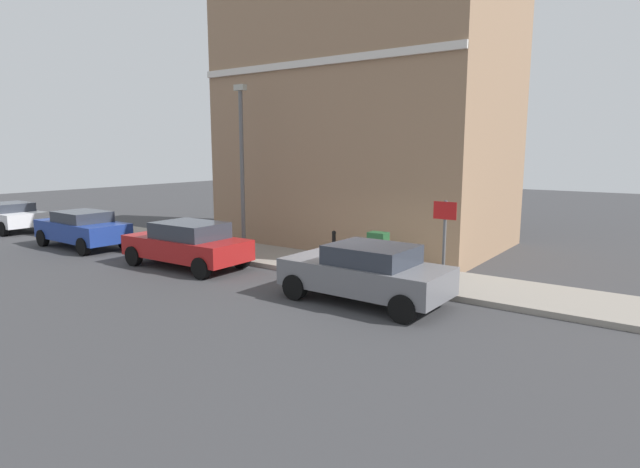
{
  "coord_description": "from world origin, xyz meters",
  "views": [
    {
      "loc": [
        -11.27,
        -7.3,
        3.68
      ],
      "look_at": [
        1.15,
        1.55,
        1.2
      ],
      "focal_mm": 29.08,
      "sensor_mm": 36.0,
      "label": 1
    }
  ],
  "objects": [
    {
      "name": "car_blue",
      "position": [
        -0.69,
        11.33,
        0.74
      ],
      "size": [
        1.92,
        4.12,
        1.39
      ],
      "rotation": [
        0.0,
        0.0,
        1.54
      ],
      "color": "navy",
      "rests_on": "ground"
    },
    {
      "name": "ground",
      "position": [
        0.0,
        0.0,
        0.0
      ],
      "size": [
        80.0,
        80.0,
        0.0
      ],
      "primitive_type": "plane",
      "color": "#38383A"
    },
    {
      "name": "bollard_near_cabinet",
      "position": [
        2.01,
        1.62,
        0.7
      ],
      "size": [
        0.14,
        0.14,
        1.04
      ],
      "color": "black",
      "rests_on": "sidewalk"
    },
    {
      "name": "street_sign",
      "position": [
        0.91,
        -2.44,
        1.66
      ],
      "size": [
        0.08,
        0.6,
        2.3
      ],
      "color": "#59595B",
      "rests_on": "sidewalk"
    },
    {
      "name": "car_white",
      "position": [
        -0.41,
        17.97,
        0.7
      ],
      "size": [
        1.9,
        3.98,
        1.31
      ],
      "rotation": [
        0.0,
        0.0,
        1.57
      ],
      "color": "silver",
      "rests_on": "ground"
    },
    {
      "name": "sidewalk",
      "position": [
        1.93,
        6.0,
        0.07
      ],
      "size": [
        2.55,
        30.0,
        0.15
      ],
      "primitive_type": "cube",
      "color": "gray",
      "rests_on": "ground"
    },
    {
      "name": "car_red",
      "position": [
        -0.61,
        5.44,
        0.76
      ],
      "size": [
        1.97,
        4.24,
        1.45
      ],
      "rotation": [
        0.0,
        0.0,
        1.59
      ],
      "color": "maroon",
      "rests_on": "ground"
    },
    {
      "name": "utility_cabinet",
      "position": [
        1.91,
        -0.01,
        0.68
      ],
      "size": [
        0.46,
        0.61,
        1.15
      ],
      "color": "#1E4C28",
      "rests_on": "sidewalk"
    },
    {
      "name": "corner_building",
      "position": [
        6.54,
        3.15,
        4.78
      ],
      "size": [
        6.79,
        10.29,
        9.57
      ],
      "color": "#937256",
      "rests_on": "ground"
    },
    {
      "name": "car_grey",
      "position": [
        -0.65,
        -1.11,
        0.76
      ],
      "size": [
        1.99,
        4.12,
        1.44
      ],
      "rotation": [
        0.0,
        0.0,
        1.55
      ],
      "color": "slate",
      "rests_on": "ground"
    },
    {
      "name": "lamppost",
      "position": [
        1.91,
        5.41,
        3.3
      ],
      "size": [
        0.2,
        0.44,
        5.72
      ],
      "color": "#59595B",
      "rests_on": "sidewalk"
    }
  ]
}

